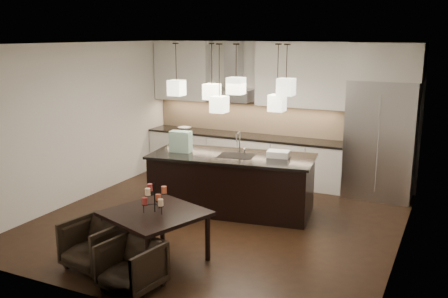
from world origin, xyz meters
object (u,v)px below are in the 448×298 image
at_px(refrigerator, 381,140).
at_px(island_body, 232,184).
at_px(armchair_left, 94,244).
at_px(armchair_right, 131,266).
at_px(dining_table, 156,236).

distance_m(refrigerator, island_body, 2.87).
relative_size(island_body, armchair_left, 3.80).
bearing_deg(refrigerator, island_body, -139.23).
relative_size(refrigerator, armchair_left, 3.10).
bearing_deg(armchair_right, refrigerator, 76.29).
bearing_deg(refrigerator, armchair_right, -113.20).
bearing_deg(dining_table, armchair_right, -58.44).
distance_m(refrigerator, armchair_left, 5.38).
distance_m(island_body, dining_table, 2.19).
xyz_separation_m(dining_table, armchair_left, (-0.60, -0.51, -0.02)).
height_order(refrigerator, armchair_right, refrigerator).
xyz_separation_m(dining_table, armchair_right, (0.17, -0.78, -0.04)).
height_order(dining_table, armchair_left, dining_table).
bearing_deg(dining_table, armchair_left, -120.48).
distance_m(refrigerator, armchair_right, 5.27).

